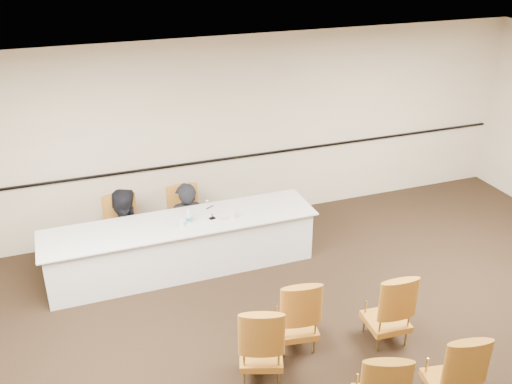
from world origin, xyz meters
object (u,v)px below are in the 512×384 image
water_bottle (188,216)px  aud_chair_front_right (388,305)px  panelist_main (187,232)px  panelist_second (125,240)px  aud_chair_front_left (261,339)px  drinking_glass (182,224)px  panelist_main_chair (186,219)px  coffee_cup (232,215)px  aud_chair_front_mid (296,312)px  panel_table (182,246)px  panelist_second_chair (123,230)px  microphone (212,211)px  aud_chair_back_right (453,367)px

water_bottle → aud_chair_front_right: size_ratio=0.24×
water_bottle → aud_chair_front_right: 2.88m
water_bottle → panelist_main: bearing=80.6°
panelist_second → aud_chair_front_left: size_ratio=1.71×
water_bottle → drinking_glass: water_bottle is taller
panelist_main_chair → drinking_glass: size_ratio=9.50×
coffee_cup → aud_chair_front_mid: size_ratio=0.13×
panel_table → panelist_second_chair: panelist_second_chair is taller
panelist_second_chair → coffee_cup: (1.42, -0.72, 0.34)m
panel_table → panelist_second_chair: size_ratio=3.98×
microphone → water_bottle: size_ratio=1.10×
panelist_main_chair → aud_chair_front_left: size_ratio=1.00×
drinking_glass → aud_chair_front_mid: aud_chair_front_mid is taller
panelist_main → drinking_glass: bearing=72.8°
panelist_main → water_bottle: (-0.10, -0.63, 0.61)m
drinking_glass → aud_chair_front_left: aud_chair_front_left is taller
microphone → aud_chair_back_right: 3.67m
coffee_cup → aud_chair_front_mid: (0.15, -1.86, -0.34)m
panelist_main → drinking_glass: (-0.22, -0.70, 0.55)m
aud_chair_front_mid → aud_chair_back_right: bearing=-41.7°
panelist_main_chair → drinking_glass: (-0.22, -0.70, 0.33)m
coffee_cup → aud_chair_front_left: 2.23m
panelist_main → aud_chair_back_right: bearing=114.1°
panelist_second → drinking_glass: 1.11m
microphone → coffee_cup: size_ratio=2.05×
water_bottle → panelist_second: bearing=142.8°
panelist_second_chair → aud_chair_front_right: size_ratio=1.00×
microphone → water_bottle: microphone is taller
water_bottle → microphone: bearing=0.9°
coffee_cup → aud_chair_front_mid: 1.90m
panelist_main_chair → aud_chair_front_left: same height
panelist_main_chair → coffee_cup: 0.94m
panel_table → water_bottle: 0.51m
panel_table → panelist_main_chair: 0.60m
coffee_cup → aud_chair_back_right: bearing=-68.4°
aud_chair_front_right → aud_chair_front_left: bearing=-174.5°
microphone → aud_chair_front_mid: bearing=-91.7°
aud_chair_back_right → water_bottle: bearing=129.6°
panelist_main → aud_chair_front_right: size_ratio=1.70×
panelist_main → panelist_main_chair: panelist_main is taller
panelist_second_chair → aud_chair_front_left: same height
panel_table → aud_chair_back_right: size_ratio=3.98×
aud_chair_front_left → aud_chair_front_right: same height
water_bottle → aud_chair_front_right: (1.79, -2.22, -0.40)m
panelist_second → water_bottle: (0.82, -0.63, 0.57)m
panel_table → panelist_main_chair: size_ratio=3.98×
aud_chair_front_right → panelist_main_chair: bearing=124.5°
panelist_main → drinking_glass: 0.91m
aud_chair_back_right → panel_table: bearing=130.3°
panelist_second_chair → aud_chair_front_mid: same height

